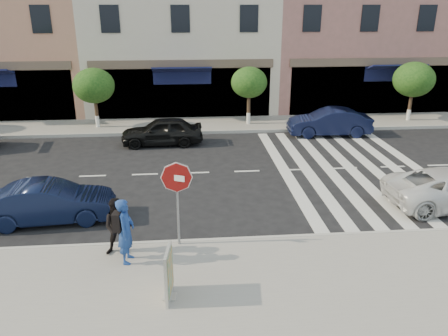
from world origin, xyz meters
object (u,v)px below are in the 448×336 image
(stop_sign, at_px, (177,185))
(car_far_mid, at_px, (162,131))
(car_far_right, at_px, (329,122))
(photographer, at_px, (126,231))
(walker, at_px, (118,227))
(poster_board, at_px, (169,275))
(car_near_mid, at_px, (50,202))

(stop_sign, distance_m, car_far_mid, 9.66)
(car_far_mid, height_order, car_far_right, car_far_right)
(photographer, bearing_deg, walker, 39.20)
(walker, distance_m, poster_board, 2.37)
(photographer, height_order, poster_board, photographer)
(stop_sign, relative_size, walker, 1.53)
(car_near_mid, xyz_separation_m, car_far_right, (11.28, 8.43, 0.05))
(photographer, height_order, car_near_mid, photographer)
(walker, xyz_separation_m, car_far_right, (8.91, 10.73, -0.24))
(stop_sign, relative_size, photographer, 1.39)
(photographer, height_order, car_far_mid, photographer)
(poster_board, bearing_deg, photographer, 131.30)
(walker, distance_m, car_far_right, 13.96)
(car_far_mid, bearing_deg, poster_board, 2.01)
(stop_sign, distance_m, photographer, 1.69)
(car_far_right, bearing_deg, poster_board, -28.34)
(car_near_mid, height_order, car_far_mid, car_far_mid)
(walker, distance_m, car_near_mid, 3.31)
(photographer, xyz_separation_m, poster_board, (1.09, -1.57, -0.26))
(car_far_mid, distance_m, car_far_right, 8.33)
(photographer, bearing_deg, car_far_right, -30.89)
(walker, relative_size, car_near_mid, 0.41)
(stop_sign, height_order, poster_board, stop_sign)
(photographer, relative_size, walker, 1.10)
(car_far_right, bearing_deg, stop_sign, -32.92)
(car_far_mid, bearing_deg, walker, -5.01)
(photographer, bearing_deg, stop_sign, -53.55)
(poster_board, bearing_deg, car_near_mid, 137.62)
(poster_board, xyz_separation_m, car_far_right, (7.59, 12.69, -0.07))
(car_near_mid, distance_m, car_far_mid, 8.14)
(photographer, bearing_deg, car_near_mid, 51.25)
(poster_board, bearing_deg, car_far_right, 65.80)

